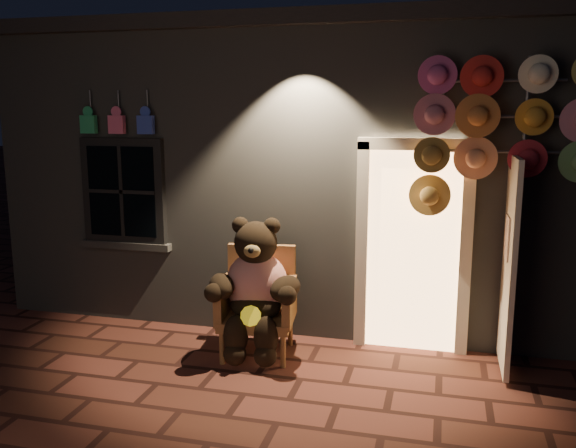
% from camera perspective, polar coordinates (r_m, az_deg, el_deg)
% --- Properties ---
extents(ground, '(60.00, 60.00, 0.00)m').
position_cam_1_polar(ground, '(5.58, -4.19, -15.59)').
color(ground, brown).
rests_on(ground, ground).
extents(shop_building, '(7.30, 5.95, 3.51)m').
position_cam_1_polar(shop_building, '(8.90, 3.89, 5.98)').
color(shop_building, slate).
rests_on(shop_building, ground).
extents(wicker_armchair, '(0.82, 0.76, 1.08)m').
position_cam_1_polar(wicker_armchair, '(6.28, -2.78, -7.20)').
color(wicker_armchair, '#8F5A37').
rests_on(wicker_armchair, ground).
extents(teddy_bear, '(1.00, 0.83, 1.39)m').
position_cam_1_polar(teddy_bear, '(6.09, -3.08, -5.97)').
color(teddy_bear, red).
rests_on(teddy_bear, ground).
extents(hat_rack, '(1.68, 0.22, 2.97)m').
position_cam_1_polar(hat_rack, '(6.03, 19.26, 8.71)').
color(hat_rack, '#59595E').
rests_on(hat_rack, ground).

